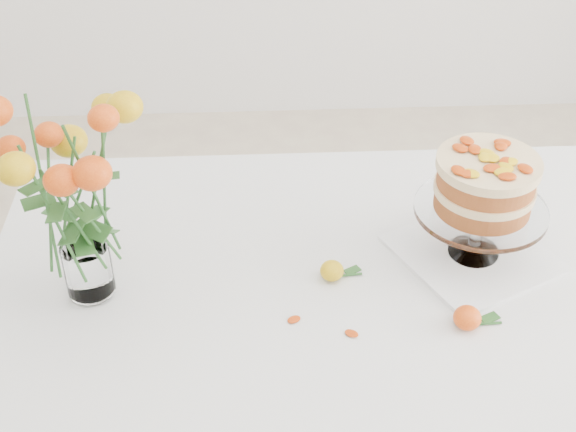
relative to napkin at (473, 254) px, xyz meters
name	(u,v)px	position (x,y,z in m)	size (l,w,h in m)	color
table	(352,312)	(-0.25, -0.07, -0.09)	(1.43, 0.93, 0.76)	tan
napkin	(473,254)	(0.00, 0.00, 0.00)	(0.27, 0.27, 0.01)	white
cake_stand	(484,189)	(0.00, 0.00, 0.16)	(0.25, 0.25, 0.23)	white
rose_vase	(70,178)	(-0.74, -0.07, 0.26)	(0.36, 0.36, 0.44)	white
loose_rose_near	(332,271)	(-0.29, -0.05, 0.01)	(0.08, 0.05, 0.04)	gold
loose_rose_far	(467,318)	(-0.06, -0.20, 0.02)	(0.09, 0.05, 0.04)	red
stray_petal_a	(294,320)	(-0.37, -0.17, 0.00)	(0.03, 0.02, 0.00)	yellow
stray_petal_b	(352,334)	(-0.27, -0.21, 0.00)	(0.03, 0.02, 0.00)	yellow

